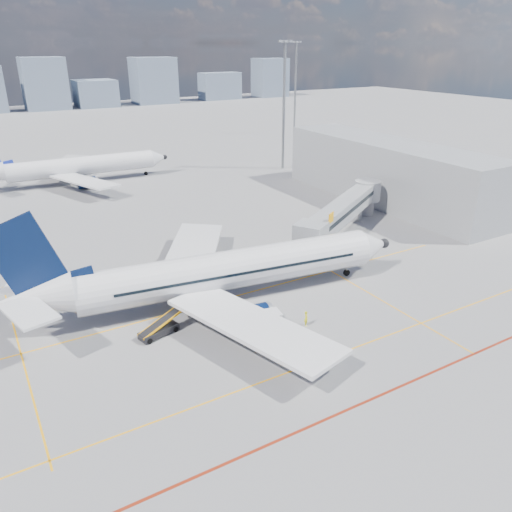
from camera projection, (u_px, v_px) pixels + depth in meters
The scene contains 12 objects.
ground at pixel (265, 334), 46.32m from camera, with size 420.00×420.00×0.00m, color gray.
apron_markings at pixel (283, 357), 42.95m from camera, with size 90.00×35.12×0.01m.
jet_bridge at pixel (346, 208), 69.21m from camera, with size 23.55×15.78×6.30m.
terminal_block at pixel (388, 172), 83.57m from camera, with size 10.00×42.00×10.00m.
floodlight_mast_ne at pixel (284, 103), 102.27m from camera, with size 3.20×0.61×25.45m.
floodlight_mast_far at pixel (295, 86), 142.59m from camera, with size 3.20×0.61×25.45m.
main_aircraft at pixel (216, 273), 51.05m from camera, with size 41.78×36.27×12.24m.
second_aircraft at pixel (74, 167), 94.71m from camera, with size 36.37×31.68×10.74m.
baggage_tug at pixel (286, 331), 45.26m from camera, with size 2.56×1.87×1.62m.
cargo_dolly at pixel (261, 323), 45.82m from camera, with size 4.15×2.39×2.14m.
belt_loader at pixel (160, 329), 46.01m from camera, with size 5.47×2.48×2.20m.
ramp_worker at pixel (306, 318), 47.44m from camera, with size 0.55×0.36×1.52m, color yellow.
Camera 1 is at (-20.84, -33.85, 24.88)m, focal length 35.00 mm.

